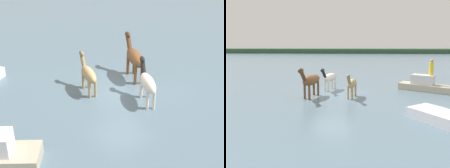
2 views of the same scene
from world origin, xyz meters
The scene contains 4 objects.
ground_plane centered at (0.00, 0.00, 0.00)m, with size 151.32×151.32×0.00m, color slate.
horse_chestnut_trailing centered at (1.27, -0.89, 0.93)m, with size 0.88×2.18×1.69m.
horse_mid_herd centered at (-1.44, -0.90, 1.14)m, with size 1.31×2.64×2.08m.
horse_dark_mare centered at (-0.36, 1.42, 0.97)m, with size 1.28×2.21×1.77m.
Camera 1 is at (8.21, 11.22, 7.35)m, focal length 53.23 mm.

